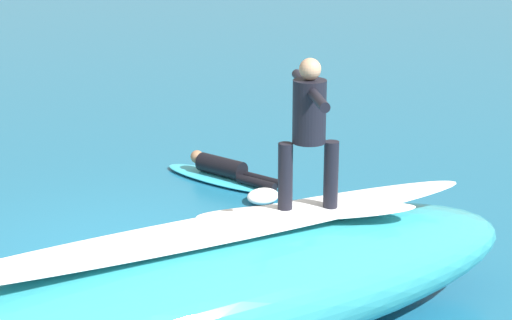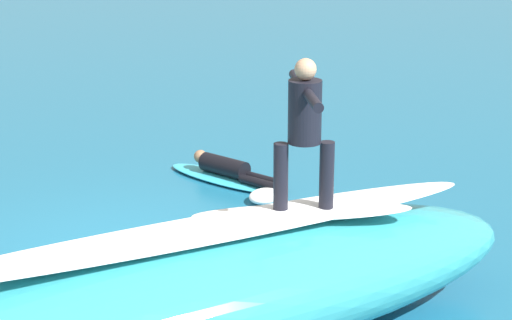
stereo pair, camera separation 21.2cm
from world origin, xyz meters
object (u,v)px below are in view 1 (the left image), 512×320
(surfboard_riding, at_px, (308,212))
(surfer_paddling, at_px, (228,169))
(surfboard_paddling, at_px, (222,178))
(surfer_riding, at_px, (309,123))

(surfboard_riding, distance_m, surfer_paddling, 4.59)
(surfboard_paddling, height_order, surfer_paddling, surfer_paddling)
(surfer_riding, xyz_separation_m, surfboard_paddling, (-0.36, -4.57, -2.06))
(surfboard_riding, xyz_separation_m, surfboard_paddling, (-0.36, -4.57, -1.15))
(surfer_riding, relative_size, surfer_paddling, 1.03)
(surfer_paddling, bearing_deg, surfboard_riding, 140.70)
(surfboard_paddling, bearing_deg, surfer_paddling, -180.00)
(surfboard_riding, relative_size, surfer_paddling, 1.52)
(surfer_riding, height_order, surfboard_paddling, surfer_riding)
(surfboard_riding, xyz_separation_m, surfer_paddling, (-0.43, -4.47, -0.98))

